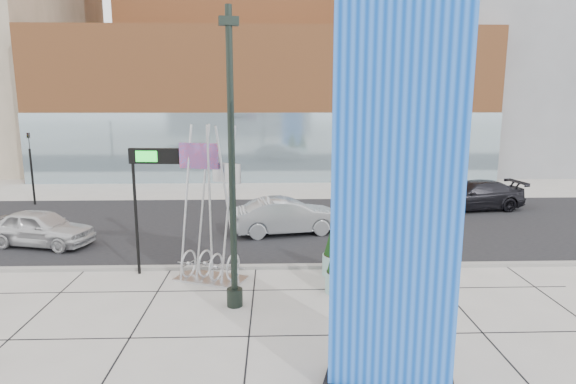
{
  "coord_description": "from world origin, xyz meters",
  "views": [
    {
      "loc": [
        1.64,
        -12.29,
        5.89
      ],
      "look_at": [
        2.08,
        2.0,
        3.15
      ],
      "focal_mm": 30.0,
      "sensor_mm": 36.0,
      "label": 1
    }
  ],
  "objects_px": {
    "car_silver_mid": "(287,216)",
    "car_white_west": "(40,228)",
    "lamp_post": "(232,191)",
    "public_art_sculpture": "(210,240)",
    "blue_pylon": "(397,192)",
    "overhead_street_sign": "(155,167)"
  },
  "relations": [
    {
      "from": "car_silver_mid",
      "to": "car_white_west",
      "type": "bearing_deg",
      "value": 87.68
    },
    {
      "from": "lamp_post",
      "to": "public_art_sculpture",
      "type": "xyz_separation_m",
      "value": [
        -0.94,
        2.13,
        -2.05
      ]
    },
    {
      "from": "public_art_sculpture",
      "to": "car_silver_mid",
      "type": "distance_m",
      "value": 6.15
    },
    {
      "from": "blue_pylon",
      "to": "public_art_sculpture",
      "type": "xyz_separation_m",
      "value": [
        -4.44,
        6.33,
        -2.81
      ]
    },
    {
      "from": "car_silver_mid",
      "to": "blue_pylon",
      "type": "bearing_deg",
      "value": 177.63
    },
    {
      "from": "public_art_sculpture",
      "to": "overhead_street_sign",
      "type": "bearing_deg",
      "value": -177.16
    },
    {
      "from": "blue_pylon",
      "to": "car_white_west",
      "type": "distance_m",
      "value": 16.1
    },
    {
      "from": "public_art_sculpture",
      "to": "car_white_west",
      "type": "height_order",
      "value": "public_art_sculpture"
    },
    {
      "from": "public_art_sculpture",
      "to": "car_white_west",
      "type": "bearing_deg",
      "value": 173.42
    },
    {
      "from": "overhead_street_sign",
      "to": "car_silver_mid",
      "type": "height_order",
      "value": "overhead_street_sign"
    },
    {
      "from": "lamp_post",
      "to": "overhead_street_sign",
      "type": "height_order",
      "value": "lamp_post"
    },
    {
      "from": "blue_pylon",
      "to": "car_silver_mid",
      "type": "relative_size",
      "value": 1.79
    },
    {
      "from": "car_white_west",
      "to": "car_silver_mid",
      "type": "distance_m",
      "value": 10.23
    },
    {
      "from": "lamp_post",
      "to": "car_white_west",
      "type": "height_order",
      "value": "lamp_post"
    },
    {
      "from": "blue_pylon",
      "to": "lamp_post",
      "type": "height_order",
      "value": "blue_pylon"
    },
    {
      "from": "car_white_west",
      "to": "lamp_post",
      "type": "bearing_deg",
      "value": -111.86
    },
    {
      "from": "public_art_sculpture",
      "to": "overhead_street_sign",
      "type": "xyz_separation_m",
      "value": [
        -1.82,
        0.62,
        2.37
      ]
    },
    {
      "from": "lamp_post",
      "to": "car_white_west",
      "type": "relative_size",
      "value": 1.92
    },
    {
      "from": "blue_pylon",
      "to": "overhead_street_sign",
      "type": "distance_m",
      "value": 9.37
    },
    {
      "from": "public_art_sculpture",
      "to": "car_white_west",
      "type": "relative_size",
      "value": 1.19
    },
    {
      "from": "overhead_street_sign",
      "to": "lamp_post",
      "type": "bearing_deg",
      "value": -40.05
    },
    {
      "from": "blue_pylon",
      "to": "overhead_street_sign",
      "type": "height_order",
      "value": "blue_pylon"
    }
  ]
}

